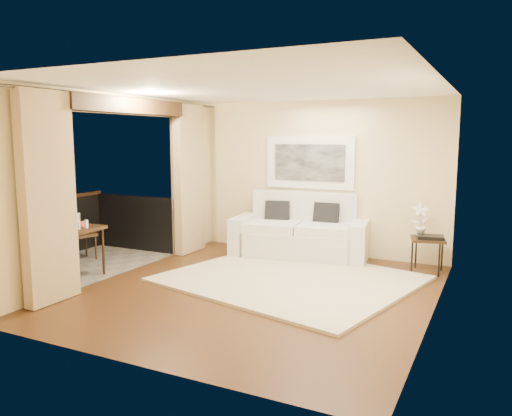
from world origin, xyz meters
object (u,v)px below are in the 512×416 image
Objects in this scene: sofa at (301,234)px; side_table at (428,242)px; orchid at (421,220)px; balcony_chair_near at (9,242)px; bistro_table at (76,233)px; balcony_chair_far at (76,229)px; ice_bucket at (75,219)px.

sofa is 2.13m from side_table.
orchid is 0.60× the size of balcony_chair_near.
sofa is at bearing 46.58° from bistro_table.
orchid reaches higher than balcony_chair_near.
side_table is at bearing -42.05° from orchid.
ice_bucket reaches higher than balcony_chair_far.
orchid reaches higher than bistro_table.
orchid is 5.29m from ice_bucket.
bistro_table is at bearing 152.68° from balcony_chair_far.
sofa is at bearing 44.43° from ice_bucket.
sofa is 3.67m from bistro_table.
balcony_chair_near is (-5.65, -2.92, 0.02)m from side_table.
balcony_chair_near is (-0.26, -1.08, -0.03)m from balcony_chair_far.
bistro_table is at bearing -141.80° from sofa.
sofa is 12.08× the size of ice_bucket.
ice_bucket is at bearing 151.86° from balcony_chair_far.
side_table is 6.36m from balcony_chair_near.
orchid reaches higher than balcony_chair_far.
balcony_chair_near is 1.07m from ice_bucket.
bistro_table is 0.81× the size of balcony_chair_far.
balcony_chair_far is at bearing 135.79° from ice_bucket.
balcony_chair_far reaches higher than bistro_table.
ice_bucket reaches higher than bistro_table.
ice_bucket is (0.65, -0.64, 0.32)m from balcony_chair_far.
orchid is 2.59× the size of ice_bucket.
orchid is (-0.14, 0.12, 0.32)m from side_table.
sofa is at bearing 24.29° from balcony_chair_near.
ice_bucket reaches higher than side_table.
ice_bucket is at bearing 9.88° from balcony_chair_near.
bistro_table is 3.75× the size of ice_bucket.
sofa reaches higher than side_table.
bistro_table is (-4.50, -2.68, -0.13)m from orchid.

